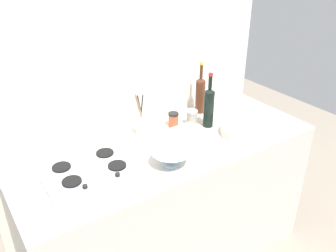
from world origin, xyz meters
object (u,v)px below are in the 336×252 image
at_px(butter_dish, 185,133).
at_px(condiment_jar_rear, 173,120).
at_px(stovetop_hob, 90,169).
at_px(mixing_bowl, 171,157).
at_px(wine_bottle_leftmost, 200,94).
at_px(condiment_jar_front, 192,117).
at_px(wine_bottle_mid_left, 209,106).
at_px(utensil_crock, 142,124).
at_px(plate_stack, 241,130).

bearing_deg(butter_dish, condiment_jar_rear, 80.91).
relative_size(stovetop_hob, mixing_bowl, 2.32).
distance_m(wine_bottle_leftmost, butter_dish, 0.39).
height_order(stovetop_hob, condiment_jar_rear, condiment_jar_rear).
xyz_separation_m(stovetop_hob, condiment_jar_front, (0.75, 0.12, 0.04)).
bearing_deg(mixing_bowl, condiment_jar_rear, 53.68).
bearing_deg(butter_dish, mixing_bowl, -140.68).
distance_m(butter_dish, condiment_jar_rear, 0.16).
height_order(wine_bottle_mid_left, condiment_jar_front, wine_bottle_mid_left).
bearing_deg(mixing_bowl, wine_bottle_leftmost, 38.65).
relative_size(wine_bottle_mid_left, mixing_bowl, 1.69).
relative_size(wine_bottle_mid_left, utensil_crock, 1.28).
bearing_deg(condiment_jar_front, mixing_bowl, -140.55).
distance_m(wine_bottle_mid_left, mixing_bowl, 0.51).
relative_size(wine_bottle_mid_left, condiment_jar_front, 3.56).
bearing_deg(wine_bottle_mid_left, mixing_bowl, -152.51).
relative_size(wine_bottle_leftmost, mixing_bowl, 1.70).
relative_size(wine_bottle_mid_left, condiment_jar_rear, 3.83).
distance_m(wine_bottle_leftmost, wine_bottle_mid_left, 0.21).
bearing_deg(condiment_jar_front, wine_bottle_leftmost, 36.72).
distance_m(wine_bottle_mid_left, condiment_jar_front, 0.14).
distance_m(mixing_bowl, condiment_jar_rear, 0.44).
bearing_deg(condiment_jar_front, plate_stack, -57.62).
xyz_separation_m(plate_stack, wine_bottle_mid_left, (-0.10, 0.20, 0.11)).
xyz_separation_m(wine_bottle_leftmost, butter_dish, (-0.30, -0.23, -0.10)).
distance_m(plate_stack, utensil_crock, 0.61).
xyz_separation_m(wine_bottle_leftmost, condiment_jar_rear, (-0.27, -0.07, -0.09)).
xyz_separation_m(plate_stack, condiment_jar_rear, (-0.28, 0.32, 0.02)).
xyz_separation_m(stovetop_hob, mixing_bowl, (0.38, -0.18, 0.03)).
bearing_deg(utensil_crock, wine_bottle_mid_left, -19.01).
bearing_deg(plate_stack, mixing_bowl, -176.73).
bearing_deg(plate_stack, stovetop_hob, 170.64).
distance_m(mixing_bowl, condiment_jar_front, 0.48).
height_order(wine_bottle_leftmost, mixing_bowl, wine_bottle_leftmost).
distance_m(condiment_jar_front, condiment_jar_rear, 0.12).
height_order(plate_stack, condiment_jar_front, condiment_jar_front).
height_order(mixing_bowl, condiment_jar_rear, condiment_jar_rear).
relative_size(butter_dish, utensil_crock, 0.53).
bearing_deg(utensil_crock, condiment_jar_rear, -4.78).
bearing_deg(stovetop_hob, condiment_jar_front, 9.08).
relative_size(mixing_bowl, butter_dish, 1.44).
distance_m(plate_stack, wine_bottle_leftmost, 0.41).
height_order(utensil_crock, condiment_jar_rear, utensil_crock).
height_order(butter_dish, utensil_crock, utensil_crock).
bearing_deg(stovetop_hob, wine_bottle_leftmost, 14.72).
relative_size(plate_stack, butter_dish, 1.77).
bearing_deg(plate_stack, wine_bottle_mid_left, 116.11).
bearing_deg(wine_bottle_mid_left, plate_stack, -63.89).
relative_size(stovetop_hob, condiment_jar_front, 4.89).
bearing_deg(mixing_bowl, wine_bottle_mid_left, 27.49).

